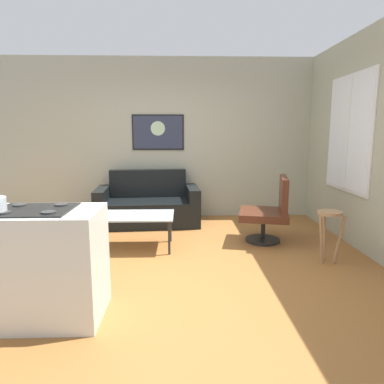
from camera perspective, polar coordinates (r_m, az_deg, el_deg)
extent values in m
cube|color=#9A612E|center=(4.13, -5.95, -12.08)|extent=(6.40, 6.40, 0.04)
cube|color=#A9A892|center=(6.26, -4.58, 8.68)|extent=(6.40, 0.05, 2.80)
cube|color=#A7A98E|center=(4.73, 27.88, 7.28)|extent=(0.05, 6.40, 2.80)
cube|color=black|center=(5.83, -7.22, -3.29)|extent=(1.37, 0.95, 0.41)
cube|color=black|center=(6.10, -7.24, 1.47)|extent=(1.32, 0.25, 0.47)
cube|color=black|center=(5.88, -14.52, -2.39)|extent=(0.24, 0.87, 0.62)
cube|color=black|center=(5.84, 0.09, -2.15)|extent=(0.24, 0.87, 0.62)
cube|color=silver|center=(4.61, -9.26, -3.83)|extent=(0.99, 0.63, 0.02)
cylinder|color=#232326|center=(4.49, -15.33, -7.37)|extent=(0.03, 0.03, 0.43)
cylinder|color=#232326|center=(4.37, -3.76, -7.52)|extent=(0.03, 0.03, 0.43)
cylinder|color=#232326|center=(4.99, -13.92, -5.60)|extent=(0.03, 0.03, 0.43)
cylinder|color=#232326|center=(4.88, -3.55, -5.67)|extent=(0.03, 0.03, 0.43)
cylinder|color=black|center=(5.03, 11.50, -7.71)|extent=(0.47, 0.47, 0.04)
cylinder|color=black|center=(4.97, 11.58, -5.52)|extent=(0.06, 0.06, 0.36)
cube|color=#4C2416|center=(4.93, 11.65, -3.63)|extent=(0.78, 0.80, 0.10)
cube|color=#4C2416|center=(4.88, 14.79, -0.40)|extent=(0.23, 0.68, 0.48)
cylinder|color=#A07750|center=(4.30, 21.71, -3.19)|extent=(0.28, 0.28, 0.03)
cylinder|color=#A07750|center=(4.48, 20.86, -6.72)|extent=(0.04, 0.12, 0.58)
cylinder|color=#A07750|center=(4.28, 20.49, -7.44)|extent=(0.12, 0.09, 0.58)
cylinder|color=#A07750|center=(4.36, 23.02, -7.29)|extent=(0.12, 0.09, 0.58)
cube|color=silver|center=(3.26, -28.78, -10.48)|extent=(1.61, 0.63, 0.90)
cube|color=black|center=(3.02, -24.58, -2.68)|extent=(0.60, 0.50, 0.01)
cylinder|color=#2D2D2D|center=(2.96, -28.67, -2.98)|extent=(0.11, 0.11, 0.01)
cylinder|color=#2D2D2D|center=(2.82, -22.50, -3.09)|extent=(0.11, 0.11, 0.01)
cylinder|color=#2D2D2D|center=(3.21, -26.44, -1.91)|extent=(0.11, 0.11, 0.01)
cylinder|color=#2D2D2D|center=(3.08, -20.69, -1.95)|extent=(0.11, 0.11, 0.01)
cube|color=black|center=(6.22, -5.60, 9.72)|extent=(0.91, 0.01, 0.62)
cube|color=#2E334A|center=(6.22, -5.61, 9.72)|extent=(0.86, 0.02, 0.57)
cylinder|color=#B5D4AC|center=(6.20, -5.63, 10.35)|extent=(0.25, 0.01, 0.25)
cube|color=silver|center=(5.25, 24.39, 8.72)|extent=(0.02, 1.24, 1.59)
cube|color=white|center=(5.24, 24.29, 8.72)|extent=(0.01, 1.16, 1.51)
cube|color=silver|center=(5.24, 24.25, 8.73)|extent=(0.01, 0.04, 1.51)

